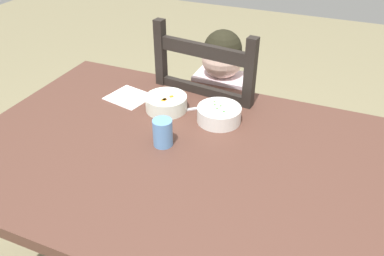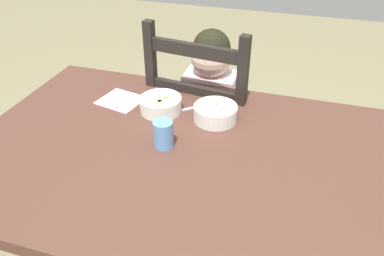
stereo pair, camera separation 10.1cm
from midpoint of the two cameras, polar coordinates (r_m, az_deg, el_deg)
The scene contains 8 objects.
dining_table at distance 1.26m, azimuth -0.46°, elevation -7.49°, with size 1.53×0.92×0.74m.
dining_chair at distance 1.78m, azimuth 0.47°, elevation -0.88°, with size 0.47×0.47×1.01m.
child_figure at distance 1.70m, azimuth 0.69°, elevation 3.50°, with size 0.32×0.31×0.95m.
bowl_of_peas at distance 1.36m, azimuth 1.31°, elevation 2.22°, with size 0.15×0.15×0.06m.
bowl_of_carrots at distance 1.42m, azimuth -6.63°, elevation 3.46°, with size 0.15×0.15×0.06m.
spoon at distance 1.42m, azimuth -3.79°, elevation 2.57°, with size 0.12×0.10×0.01m.
drinking_cup at distance 1.22m, azimuth -6.59°, elevation -0.97°, with size 0.06×0.06×0.09m, color #6298D8.
paper_napkin at distance 1.52m, azimuth -12.25°, elevation 3.93°, with size 0.15×0.14×0.00m, color white.
Camera 2 is at (0.24, -0.92, 1.48)m, focal length 36.48 mm.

